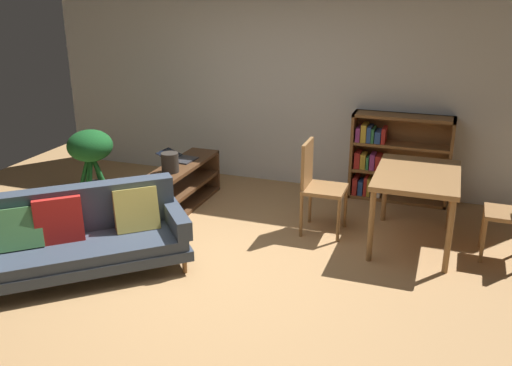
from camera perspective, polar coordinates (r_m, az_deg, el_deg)
ground_plane at (r=5.18m, az=-4.91°, el=-9.26°), size 8.16×8.16×0.00m
back_wall_panel at (r=7.16m, az=3.86°, el=10.45°), size 6.80×0.10×2.70m
fabric_couch at (r=5.30m, az=-17.69°, el=-5.04°), size 1.88×1.78×0.77m
media_console at (r=6.60m, az=-7.62°, el=-0.25°), size 0.38×1.35×0.53m
open_laptop at (r=6.68m, az=-8.00°, el=2.62°), size 0.46×0.32×0.09m
desk_speaker at (r=6.22m, az=-8.92°, el=2.12°), size 0.19×0.19×0.22m
potted_floor_plant at (r=6.89m, az=-16.78°, el=2.96°), size 0.54×0.54×0.90m
dining_table at (r=5.67m, az=16.36°, el=0.17°), size 0.80×1.13×0.77m
dining_chair_near at (r=5.82m, az=6.39°, el=0.09°), size 0.44×0.44×0.99m
bookshelf at (r=6.93m, az=14.01°, el=2.53°), size 1.18×0.31×1.07m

